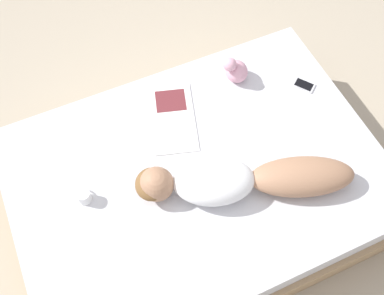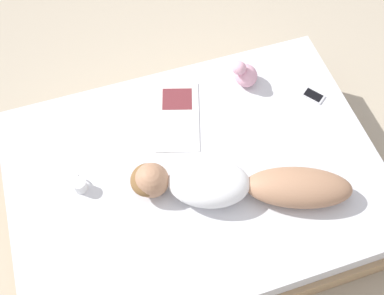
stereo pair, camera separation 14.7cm
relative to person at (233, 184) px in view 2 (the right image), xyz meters
name	(u,v)px [view 2 (the right image)]	position (x,y,z in m)	size (l,w,h in m)	color
ground_plane	(195,203)	(0.19, 0.16, -0.59)	(12.00, 12.00, 0.00)	#B7A88E
bed	(195,188)	(0.19, 0.16, -0.35)	(1.61, 2.24, 0.49)	tan
person	(233,184)	(0.00, 0.00, 0.00)	(0.64, 1.24, 0.20)	#A37556
open_magazine	(177,115)	(0.60, 0.15, -0.09)	(0.58, 0.41, 0.01)	white
coffee_mug	(80,185)	(0.28, 0.82, -0.05)	(0.11, 0.08, 0.08)	white
cell_phone	(313,95)	(0.47, -0.74, -0.09)	(0.16, 0.15, 0.01)	silver
plush_toy	(245,74)	(0.72, -0.35, -0.01)	(0.16, 0.17, 0.21)	#DB9EB2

